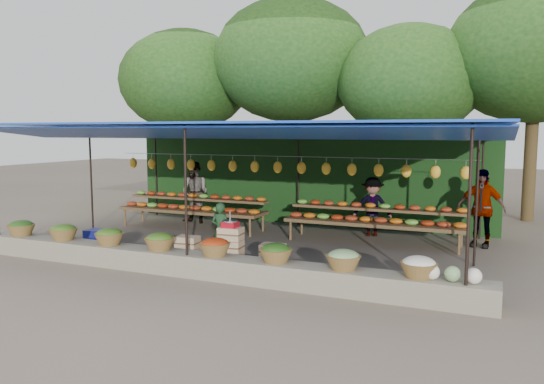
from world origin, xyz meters
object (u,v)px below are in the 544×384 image
at_px(weighing_scale, 230,223).
at_px(blue_crate_back, 98,237).
at_px(crate_counter, 230,250).
at_px(vendor_seated, 221,230).
at_px(blue_crate_front, 18,242).

xyz_separation_m(weighing_scale, blue_crate_back, (-3.82, 0.57, -0.68)).
height_order(crate_counter, vendor_seated, vendor_seated).
bearing_deg(crate_counter, vendor_seated, 134.20).
height_order(vendor_seated, blue_crate_back, vendor_seated).
bearing_deg(blue_crate_back, weighing_scale, -14.00).
bearing_deg(blue_crate_front, vendor_seated, 35.48).
height_order(crate_counter, blue_crate_back, crate_counter).
bearing_deg(vendor_seated, blue_crate_back, -2.45).
bearing_deg(weighing_scale, vendor_seated, 135.15).
height_order(blue_crate_front, blue_crate_back, blue_crate_back).
xyz_separation_m(weighing_scale, blue_crate_front, (-5.20, -0.52, -0.70)).
height_order(crate_counter, blue_crate_front, crate_counter).
bearing_deg(crate_counter, blue_crate_front, -174.33).
bearing_deg(blue_crate_front, crate_counter, 29.44).
xyz_separation_m(crate_counter, weighing_scale, (0.02, -0.00, 0.54)).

